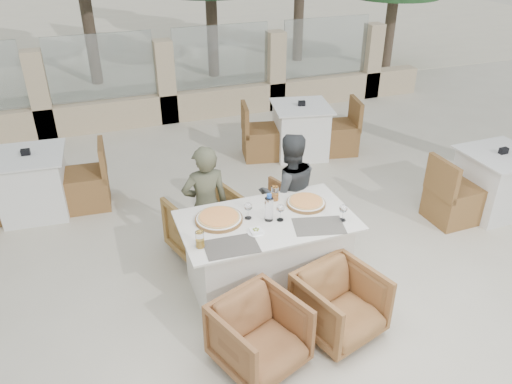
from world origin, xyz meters
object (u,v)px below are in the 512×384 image
object	(u,v)px
beer_glass_right	(275,193)
diner_left	(206,206)
bg_table_a	(33,184)
bg_table_b	(300,130)
pizza_right	(306,202)
armchair_far_left	(208,226)
olive_dish	(256,231)
bg_table_c	(495,183)
armchair_near_right	(340,304)
armchair_far_right	(267,215)
wine_glass_near	(280,212)
diner_right	(289,193)
wine_glass_corner	(343,212)
beer_glass_left	(200,239)
armchair_near_left	(260,336)
pizza_left	(219,218)
water_bottle	(269,207)
wine_glass_centre	(248,210)
dining_table	(267,254)

from	to	relation	value
beer_glass_right	diner_left	size ratio (longest dim) A/B	0.11
bg_table_a	bg_table_b	size ratio (longest dim) A/B	1.00
pizza_right	armchair_far_left	distance (m)	1.13
olive_dish	bg_table_b	world-z (taller)	olive_dish
bg_table_b	bg_table_c	size ratio (longest dim) A/B	1.00
beer_glass_right	bg_table_a	world-z (taller)	beer_glass_right
armchair_near_right	armchair_far_right	bearing A→B (deg)	76.05
wine_glass_near	diner_right	world-z (taller)	diner_right
wine_glass_corner	pizza_right	bearing A→B (deg)	117.84
beer_glass_left	bg_table_b	world-z (taller)	beer_glass_left
armchair_near_left	diner_right	world-z (taller)	diner_right
pizza_right	armchair_far_left	xyz separation A→B (m)	(-0.83, 0.61, -0.46)
beer_glass_right	pizza_left	bearing A→B (deg)	-164.09
armchair_far_right	water_bottle	bearing A→B (deg)	51.02
wine_glass_corner	armchair_far_right	xyz separation A→B (m)	(-0.34, 1.02, -0.57)
armchair_far_right	armchair_near_left	size ratio (longest dim) A/B	0.99
beer_glass_left	armchair_far_left	xyz separation A→B (m)	(0.30, 0.94, -0.51)
wine_glass_near	bg_table_a	bearing A→B (deg)	134.18
wine_glass_near	beer_glass_left	distance (m)	0.80
wine_glass_near	armchair_far_left	size ratio (longest dim) A/B	0.25
wine_glass_centre	bg_table_a	distance (m)	2.97
water_bottle	olive_dish	size ratio (longest dim) A/B	2.45
armchair_near_left	bg_table_a	world-z (taller)	bg_table_a
pizza_left	armchair_near_right	world-z (taller)	pizza_left
wine_glass_near	beer_glass_left	xyz separation A→B (m)	(-0.79, -0.15, -0.02)
water_bottle	wine_glass_corner	xyz separation A→B (m)	(0.63, -0.24, -0.04)
beer_glass_left	armchair_far_right	world-z (taller)	beer_glass_left
armchair_far_left	bg_table_c	size ratio (longest dim) A/B	0.45
wine_glass_corner	armchair_far_right	bearing A→B (deg)	108.50
bg_table_a	bg_table_b	distance (m)	3.72
dining_table	armchair_far_left	world-z (taller)	dining_table
beer_glass_left	bg_table_a	bearing A→B (deg)	120.51
dining_table	pizza_right	size ratio (longest dim) A/B	4.28
armchair_far_left	water_bottle	bearing A→B (deg)	100.54
wine_glass_corner	beer_glass_right	xyz separation A→B (m)	(-0.44, 0.55, -0.02)
wine_glass_near	bg_table_c	distance (m)	3.05
armchair_near_left	bg_table_a	bearing A→B (deg)	98.01
armchair_near_left	olive_dish	bearing A→B (deg)	51.32
wine_glass_centre	armchair_far_left	bearing A→B (deg)	109.05
wine_glass_corner	armchair_near_left	world-z (taller)	wine_glass_corner
bg_table_b	armchair_far_right	bearing A→B (deg)	-112.22
wine_glass_corner	armchair_far_left	size ratio (longest dim) A/B	0.25
armchair_near_left	armchair_near_right	world-z (taller)	armchair_near_right
beer_glass_right	diner_left	bearing A→B (deg)	153.00
wine_glass_centre	bg_table_b	bearing A→B (deg)	56.47
pizza_left	beer_glass_left	distance (m)	0.43
water_bottle	armchair_far_left	world-z (taller)	water_bottle
armchair_near_right	beer_glass_left	bearing A→B (deg)	134.55
armchair_far_left	diner_right	xyz separation A→B (m)	(0.85, -0.16, 0.32)
beer_glass_left	bg_table_a	distance (m)	2.88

